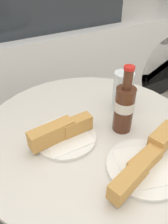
{
  "coord_description": "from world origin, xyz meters",
  "views": [
    {
      "loc": [
        -0.32,
        -0.5,
        1.25
      ],
      "look_at": [
        0.0,
        0.04,
        0.78
      ],
      "focal_mm": 35.0,
      "sensor_mm": 36.0,
      "label": 1
    }
  ],
  "objects_px": {
    "lunch_plate_far": "(146,161)",
    "drinking_glass": "(122,92)",
    "lunch_plate_near": "(63,134)",
    "bistro_table": "(89,162)",
    "cola_bottle_left": "(124,107)"
  },
  "relations": [
    {
      "from": "bistro_table",
      "to": "drinking_glass",
      "type": "relative_size",
      "value": 5.22
    },
    {
      "from": "bistro_table",
      "to": "cola_bottle_left",
      "type": "height_order",
      "value": "cola_bottle_left"
    },
    {
      "from": "cola_bottle_left",
      "to": "drinking_glass",
      "type": "distance_m",
      "value": 0.13
    },
    {
      "from": "bistro_table",
      "to": "drinking_glass",
      "type": "bearing_deg",
      "value": 15.2
    },
    {
      "from": "drinking_glass",
      "to": "lunch_plate_near",
      "type": "xyz_separation_m",
      "value": [
        -0.28,
        -0.05,
        -0.04
      ]
    },
    {
      "from": "bistro_table",
      "to": "cola_bottle_left",
      "type": "distance_m",
      "value": 0.29
    },
    {
      "from": "cola_bottle_left",
      "to": "lunch_plate_near",
      "type": "relative_size",
      "value": 1.05
    },
    {
      "from": "lunch_plate_near",
      "to": "drinking_glass",
      "type": "bearing_deg",
      "value": 9.91
    },
    {
      "from": "lunch_plate_far",
      "to": "drinking_glass",
      "type": "bearing_deg",
      "value": 64.84
    },
    {
      "from": "lunch_plate_near",
      "to": "cola_bottle_left",
      "type": "bearing_deg",
      "value": -15.09
    },
    {
      "from": "bistro_table",
      "to": "lunch_plate_far",
      "type": "height_order",
      "value": "lunch_plate_far"
    },
    {
      "from": "drinking_glass",
      "to": "lunch_plate_near",
      "type": "height_order",
      "value": "drinking_glass"
    },
    {
      "from": "cola_bottle_left",
      "to": "drinking_glass",
      "type": "bearing_deg",
      "value": 52.42
    },
    {
      "from": "bistro_table",
      "to": "lunch_plate_far",
      "type": "xyz_separation_m",
      "value": [
        0.05,
        -0.23,
        0.2
      ]
    },
    {
      "from": "cola_bottle_left",
      "to": "drinking_glass",
      "type": "xyz_separation_m",
      "value": [
        0.08,
        0.1,
        -0.02
      ]
    }
  ]
}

